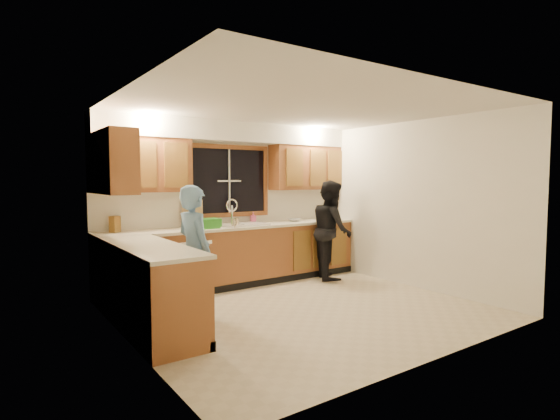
% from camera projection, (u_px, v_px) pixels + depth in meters
% --- Properties ---
extents(floor, '(4.20, 4.20, 0.00)m').
position_uv_depth(floor, '(302.00, 309.00, 5.46)').
color(floor, beige).
rests_on(floor, ground).
extents(ceiling, '(4.20, 4.20, 0.00)m').
position_uv_depth(ceiling, '(303.00, 107.00, 5.29)').
color(ceiling, silver).
extents(wall_back, '(4.20, 0.00, 4.20)m').
position_uv_depth(wall_back, '(229.00, 203.00, 6.93)').
color(wall_back, white).
rests_on(wall_back, ground).
extents(wall_left, '(0.00, 3.80, 3.80)m').
position_uv_depth(wall_left, '(129.00, 219.00, 4.18)').
color(wall_left, white).
rests_on(wall_left, ground).
extents(wall_right, '(0.00, 3.80, 3.80)m').
position_uv_depth(wall_right, '(412.00, 204.00, 6.57)').
color(wall_right, white).
rests_on(wall_right, ground).
extents(base_cabinets_back, '(4.20, 0.60, 0.88)m').
position_uv_depth(base_cabinets_back, '(239.00, 256.00, 6.74)').
color(base_cabinets_back, '#98572C').
rests_on(base_cabinets_back, ground).
extents(base_cabinets_left, '(0.60, 1.90, 0.88)m').
position_uv_depth(base_cabinets_left, '(150.00, 290.00, 4.69)').
color(base_cabinets_left, '#98572C').
rests_on(base_cabinets_left, ground).
extents(countertop_back, '(4.20, 0.63, 0.04)m').
position_uv_depth(countertop_back, '(239.00, 227.00, 6.70)').
color(countertop_back, '#EFE6C9').
rests_on(countertop_back, base_cabinets_back).
extents(countertop_left, '(0.63, 1.90, 0.04)m').
position_uv_depth(countertop_left, '(150.00, 247.00, 4.67)').
color(countertop_left, '#EFE6C9').
rests_on(countertop_left, base_cabinets_left).
extents(upper_cabinets_left, '(1.35, 0.33, 0.75)m').
position_uv_depth(upper_cabinets_left, '(142.00, 165.00, 5.94)').
color(upper_cabinets_left, '#98572C').
rests_on(upper_cabinets_left, wall_back).
extents(upper_cabinets_right, '(1.35, 0.33, 0.75)m').
position_uv_depth(upper_cabinets_right, '(306.00, 168.00, 7.57)').
color(upper_cabinets_right, '#98572C').
rests_on(upper_cabinets_right, wall_back).
extents(upper_cabinets_return, '(0.33, 0.90, 0.75)m').
position_uv_depth(upper_cabinets_return, '(115.00, 162.00, 5.15)').
color(upper_cabinets_return, '#98572C').
rests_on(upper_cabinets_return, wall_left).
extents(soffit, '(4.20, 0.35, 0.30)m').
position_uv_depth(soffit, '(234.00, 132.00, 6.71)').
color(soffit, white).
rests_on(soffit, wall_back).
extents(window_frame, '(1.44, 0.03, 1.14)m').
position_uv_depth(window_frame, '(229.00, 181.00, 6.90)').
color(window_frame, black).
rests_on(window_frame, wall_back).
extents(sink, '(0.86, 0.52, 0.57)m').
position_uv_depth(sink, '(238.00, 229.00, 6.71)').
color(sink, white).
rests_on(sink, countertop_back).
extents(dishwasher, '(0.60, 0.56, 0.82)m').
position_uv_depth(dishwasher, '(187.00, 264.00, 6.25)').
color(dishwasher, silver).
rests_on(dishwasher, floor).
extents(stove, '(0.58, 0.75, 0.90)m').
position_uv_depth(stove, '(169.00, 301.00, 4.22)').
color(stove, silver).
rests_on(stove, floor).
extents(man, '(0.43, 0.61, 1.56)m').
position_uv_depth(man, '(194.00, 253.00, 5.03)').
color(man, '#6D9DCE').
rests_on(man, floor).
extents(woman, '(0.92, 0.98, 1.61)m').
position_uv_depth(woman, '(331.00, 230.00, 7.14)').
color(woman, black).
rests_on(woman, floor).
extents(knife_block, '(0.15, 0.15, 0.22)m').
position_uv_depth(knife_block, '(115.00, 224.00, 5.81)').
color(knife_block, olive).
rests_on(knife_block, countertop_back).
extents(cutting_board, '(0.32, 0.21, 0.40)m').
position_uv_depth(cutting_board, '(192.00, 213.00, 6.45)').
color(cutting_board, tan).
rests_on(cutting_board, countertop_back).
extents(dish_crate, '(0.31, 0.29, 0.14)m').
position_uv_depth(dish_crate, '(208.00, 223.00, 6.31)').
color(dish_crate, '#2E8E24').
rests_on(dish_crate, countertop_back).
extents(soap_bottle, '(0.10, 0.10, 0.18)m').
position_uv_depth(soap_bottle, '(253.00, 217.00, 7.08)').
color(soap_bottle, '#E65796').
rests_on(soap_bottle, countertop_back).
extents(bowl, '(0.24, 0.24, 0.05)m').
position_uv_depth(bowl, '(294.00, 220.00, 7.31)').
color(bowl, silver).
rests_on(bowl, countertop_back).
extents(can_left, '(0.09, 0.09, 0.13)m').
position_uv_depth(can_left, '(234.00, 223.00, 6.40)').
color(can_left, '#BEAA92').
rests_on(can_left, countertop_back).
extents(can_right, '(0.09, 0.09, 0.13)m').
position_uv_depth(can_right, '(237.00, 222.00, 6.52)').
color(can_right, '#BEAA92').
rests_on(can_right, countertop_back).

